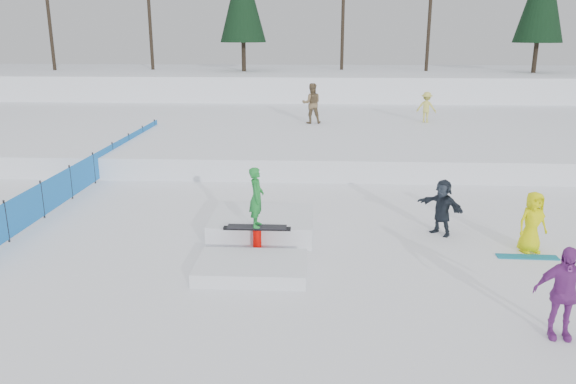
{
  "coord_description": "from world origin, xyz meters",
  "views": [
    {
      "loc": [
        1.22,
        -11.99,
        5.11
      ],
      "look_at": [
        0.5,
        2.0,
        1.1
      ],
      "focal_mm": 35.0,
      "sensor_mm": 36.0,
      "label": 1
    }
  ],
  "objects_px": {
    "walker_olive": "(312,103)",
    "spectator_yellow": "(532,222)",
    "spectator_purple": "(563,293)",
    "jib_rail_feature": "(260,233)",
    "spectator_dark": "(442,207)",
    "walker_ygreen": "(426,107)",
    "safety_fence": "(94,168)"
  },
  "relations": [
    {
      "from": "walker_olive",
      "to": "spectator_yellow",
      "type": "bearing_deg",
      "value": 104.77
    },
    {
      "from": "walker_olive",
      "to": "jib_rail_feature",
      "type": "distance_m",
      "value": 14.4
    },
    {
      "from": "walker_ygreen",
      "to": "spectator_dark",
      "type": "height_order",
      "value": "walker_ygreen"
    },
    {
      "from": "walker_ygreen",
      "to": "spectator_dark",
      "type": "bearing_deg",
      "value": 103.42
    },
    {
      "from": "walker_ygreen",
      "to": "spectator_yellow",
      "type": "xyz_separation_m",
      "value": [
        -0.21,
        -15.01,
        -0.79
      ]
    },
    {
      "from": "spectator_yellow",
      "to": "spectator_dark",
      "type": "height_order",
      "value": "spectator_yellow"
    },
    {
      "from": "spectator_yellow",
      "to": "spectator_purple",
      "type": "bearing_deg",
      "value": -120.04
    },
    {
      "from": "spectator_purple",
      "to": "spectator_dark",
      "type": "distance_m",
      "value": 5.19
    },
    {
      "from": "spectator_yellow",
      "to": "spectator_dark",
      "type": "distance_m",
      "value": 2.2
    },
    {
      "from": "spectator_purple",
      "to": "jib_rail_feature",
      "type": "height_order",
      "value": "jib_rail_feature"
    },
    {
      "from": "walker_ygreen",
      "to": "spectator_dark",
      "type": "relative_size",
      "value": 1.01
    },
    {
      "from": "walker_olive",
      "to": "spectator_purple",
      "type": "height_order",
      "value": "walker_olive"
    },
    {
      "from": "jib_rail_feature",
      "to": "spectator_yellow",
      "type": "bearing_deg",
      "value": -1.24
    },
    {
      "from": "walker_olive",
      "to": "jib_rail_feature",
      "type": "relative_size",
      "value": 0.44
    },
    {
      "from": "safety_fence",
      "to": "walker_ygreen",
      "type": "bearing_deg",
      "value": 35.43
    },
    {
      "from": "walker_ygreen",
      "to": "spectator_yellow",
      "type": "distance_m",
      "value": 15.03
    },
    {
      "from": "spectator_yellow",
      "to": "walker_ygreen",
      "type": "bearing_deg",
      "value": 72.34
    },
    {
      "from": "walker_olive",
      "to": "spectator_purple",
      "type": "bearing_deg",
      "value": 97.89
    },
    {
      "from": "spectator_dark",
      "to": "safety_fence",
      "type": "bearing_deg",
      "value": -154.76
    },
    {
      "from": "safety_fence",
      "to": "jib_rail_feature",
      "type": "relative_size",
      "value": 3.64
    },
    {
      "from": "spectator_purple",
      "to": "jib_rail_feature",
      "type": "bearing_deg",
      "value": 149.25
    },
    {
      "from": "jib_rail_feature",
      "to": "safety_fence",
      "type": "bearing_deg",
      "value": 138.81
    },
    {
      "from": "safety_fence",
      "to": "spectator_dark",
      "type": "distance_m",
      "value": 11.91
    },
    {
      "from": "walker_ygreen",
      "to": "spectator_yellow",
      "type": "height_order",
      "value": "walker_ygreen"
    },
    {
      "from": "walker_olive",
      "to": "spectator_dark",
      "type": "distance_m",
      "value": 13.79
    },
    {
      "from": "spectator_dark",
      "to": "jib_rail_feature",
      "type": "bearing_deg",
      "value": -120.2
    },
    {
      "from": "spectator_purple",
      "to": "spectator_yellow",
      "type": "height_order",
      "value": "spectator_purple"
    },
    {
      "from": "walker_ygreen",
      "to": "jib_rail_feature",
      "type": "relative_size",
      "value": 0.34
    },
    {
      "from": "walker_ygreen",
      "to": "walker_olive",
      "type": "bearing_deg",
      "value": 27.92
    },
    {
      "from": "safety_fence",
      "to": "spectator_yellow",
      "type": "height_order",
      "value": "spectator_yellow"
    },
    {
      "from": "walker_olive",
      "to": "spectator_dark",
      "type": "bearing_deg",
      "value": 99.09
    },
    {
      "from": "safety_fence",
      "to": "jib_rail_feature",
      "type": "xyz_separation_m",
      "value": [
        6.34,
        -5.55,
        -0.25
      ]
    }
  ]
}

